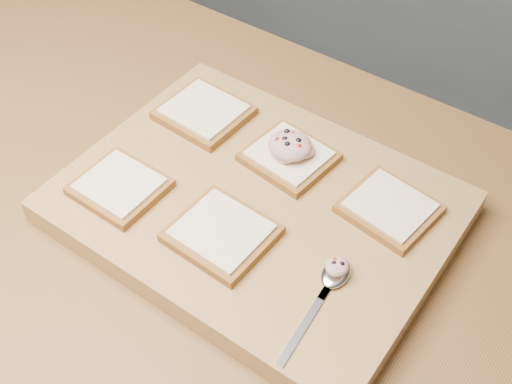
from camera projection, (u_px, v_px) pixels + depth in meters
island_counter at (194, 340)px, 1.26m from camera, size 2.00×0.80×0.90m
back_counter at (480, 9)px, 2.03m from camera, size 3.60×0.62×0.94m
cutting_board at (256, 207)px, 0.87m from camera, size 0.50×0.38×0.04m
bread_far_left at (204, 112)px, 0.96m from camera, size 0.13×0.12×0.02m
bread_far_center at (289, 157)px, 0.90m from camera, size 0.12×0.11×0.02m
bread_far_right at (389, 208)px, 0.84m from camera, size 0.12×0.11×0.02m
bread_near_left at (120, 186)px, 0.86m from camera, size 0.11×0.10×0.02m
bread_near_center at (222, 233)px, 0.81m from camera, size 0.12×0.11×0.02m
tuna_salad_dollop at (290, 145)px, 0.88m from camera, size 0.06×0.06×0.03m
spoon at (331, 280)px, 0.76m from camera, size 0.04×0.17×0.01m
spoon_salad at (337, 266)px, 0.76m from camera, size 0.03×0.03×0.02m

